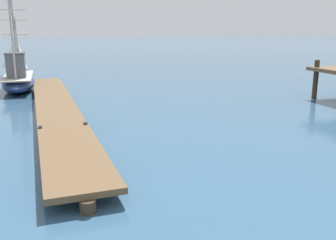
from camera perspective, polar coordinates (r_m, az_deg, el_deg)
name	(u,v)px	position (r m, az deg, el deg)	size (l,w,h in m)	color
floating_dock	(56,107)	(18.01, -16.81, 1.92)	(3.69, 20.53, 0.53)	brown
fishing_boat_1	(18,79)	(26.02, -22.01, 5.84)	(2.36, 7.02, 7.39)	navy
distant_sailboat	(16,56)	(34.31, -22.32, 9.06)	(2.63, 4.19, 3.70)	black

